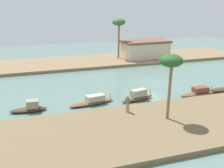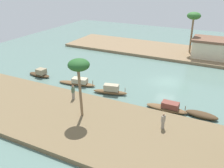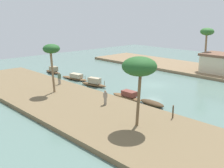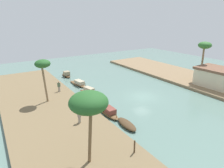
{
  "view_description": "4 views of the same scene",
  "coord_description": "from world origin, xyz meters",
  "px_view_note": "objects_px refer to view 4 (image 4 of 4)",
  "views": [
    {
      "loc": [
        -18.08,
        -34.86,
        11.17
      ],
      "look_at": [
        -6.52,
        -1.52,
        0.58
      ],
      "focal_mm": 46.31,
      "sensor_mm": 36.0,
      "label": 1
    },
    {
      "loc": [
        7.38,
        -31.51,
        13.69
      ],
      "look_at": [
        -5.82,
        -5.25,
        0.63
      ],
      "focal_mm": 40.07,
      "sensor_mm": 36.0,
      "label": 2
    },
    {
      "loc": [
        23.97,
        -30.96,
        10.07
      ],
      "look_at": [
        -2.99,
        -5.38,
        0.52
      ],
      "focal_mm": 44.33,
      "sensor_mm": 36.0,
      "label": 3
    },
    {
      "loc": [
        21.0,
        -19.2,
        11.69
      ],
      "look_at": [
        -5.25,
        -2.36,
        1.02
      ],
      "focal_mm": 31.07,
      "sensor_mm": 36.0,
      "label": 4
    }
  ],
  "objects_px": {
    "mooring_post": "(134,147)",
    "sampan_foreground": "(108,112)",
    "person_by_mooring": "(59,87)",
    "riverside_building": "(223,79)",
    "palm_tree_left_far": "(89,103)",
    "person_on_near_bank": "(79,117)",
    "sampan_upstream_small": "(79,83)",
    "palm_tree_left_near": "(43,65)",
    "palm_tree_right_tall": "(205,47)",
    "sampan_midstream": "(66,75)",
    "sampan_downstream_large": "(127,124)",
    "sampan_open_hull": "(89,92)"
  },
  "relations": [
    {
      "from": "sampan_foreground",
      "to": "person_by_mooring",
      "type": "xyz_separation_m",
      "value": [
        -10.21,
        -2.95,
        0.82
      ]
    },
    {
      "from": "sampan_downstream_large",
      "to": "palm_tree_right_tall",
      "type": "height_order",
      "value": "palm_tree_right_tall"
    },
    {
      "from": "mooring_post",
      "to": "sampan_foreground",
      "type": "bearing_deg",
      "value": 164.32
    },
    {
      "from": "sampan_downstream_large",
      "to": "riverside_building",
      "type": "xyz_separation_m",
      "value": [
        -0.64,
        20.47,
        1.81
      ]
    },
    {
      "from": "sampan_open_hull",
      "to": "palm_tree_right_tall",
      "type": "bearing_deg",
      "value": 62.18
    },
    {
      "from": "sampan_upstream_small",
      "to": "palm_tree_left_near",
      "type": "distance_m",
      "value": 10.28
    },
    {
      "from": "person_on_near_bank",
      "to": "person_by_mooring",
      "type": "distance_m",
      "value": 10.93
    },
    {
      "from": "person_by_mooring",
      "to": "palm_tree_left_far",
      "type": "distance_m",
      "value": 17.88
    },
    {
      "from": "person_on_near_bank",
      "to": "palm_tree_left_near",
      "type": "xyz_separation_m",
      "value": [
        -7.97,
        -1.51,
        4.53
      ]
    },
    {
      "from": "palm_tree_right_tall",
      "to": "riverside_building",
      "type": "bearing_deg",
      "value": -13.0
    },
    {
      "from": "sampan_foreground",
      "to": "mooring_post",
      "type": "relative_size",
      "value": 3.68
    },
    {
      "from": "riverside_building",
      "to": "sampan_midstream",
      "type": "bearing_deg",
      "value": -140.29
    },
    {
      "from": "person_on_near_bank",
      "to": "mooring_post",
      "type": "bearing_deg",
      "value": -58.41
    },
    {
      "from": "sampan_open_hull",
      "to": "sampan_downstream_large",
      "type": "bearing_deg",
      "value": -16.45
    },
    {
      "from": "mooring_post",
      "to": "riverside_building",
      "type": "relative_size",
      "value": 0.14
    },
    {
      "from": "person_on_near_bank",
      "to": "sampan_midstream",
      "type": "bearing_deg",
      "value": 90.71
    },
    {
      "from": "sampan_open_hull",
      "to": "palm_tree_left_near",
      "type": "relative_size",
      "value": 0.72
    },
    {
      "from": "sampan_foreground",
      "to": "mooring_post",
      "type": "height_order",
      "value": "mooring_post"
    },
    {
      "from": "sampan_upstream_small",
      "to": "palm_tree_left_near",
      "type": "xyz_separation_m",
      "value": [
        5.19,
        -7.08,
        5.35
      ]
    },
    {
      "from": "sampan_open_hull",
      "to": "palm_tree_left_near",
      "type": "height_order",
      "value": "palm_tree_left_near"
    },
    {
      "from": "sampan_foreground",
      "to": "mooring_post",
      "type": "xyz_separation_m",
      "value": [
        8.01,
        -2.25,
        0.69
      ]
    },
    {
      "from": "palm_tree_left_far",
      "to": "riverside_building",
      "type": "relative_size",
      "value": 0.7
    },
    {
      "from": "mooring_post",
      "to": "palm_tree_left_far",
      "type": "height_order",
      "value": "palm_tree_left_far"
    },
    {
      "from": "sampan_open_hull",
      "to": "palm_tree_left_near",
      "type": "bearing_deg",
      "value": -102.62
    },
    {
      "from": "sampan_upstream_small",
      "to": "person_by_mooring",
      "type": "distance_m",
      "value": 4.97
    },
    {
      "from": "person_by_mooring",
      "to": "riverside_building",
      "type": "height_order",
      "value": "riverside_building"
    },
    {
      "from": "sampan_upstream_small",
      "to": "person_by_mooring",
      "type": "height_order",
      "value": "person_by_mooring"
    },
    {
      "from": "sampan_upstream_small",
      "to": "palm_tree_left_near",
      "type": "bearing_deg",
      "value": -63.04
    },
    {
      "from": "palm_tree_right_tall",
      "to": "riverside_building",
      "type": "xyz_separation_m",
      "value": [
        4.8,
        -1.11,
        -4.61
      ]
    },
    {
      "from": "sampan_midstream",
      "to": "sampan_open_hull",
      "type": "relative_size",
      "value": 0.85
    },
    {
      "from": "sampan_upstream_small",
      "to": "person_by_mooring",
      "type": "xyz_separation_m",
      "value": [
        2.31,
        -4.32,
        0.84
      ]
    },
    {
      "from": "person_on_near_bank",
      "to": "palm_tree_left_far",
      "type": "bearing_deg",
      "value": -88.63
    },
    {
      "from": "mooring_post",
      "to": "palm_tree_left_far",
      "type": "distance_m",
      "value": 5.99
    },
    {
      "from": "person_on_near_bank",
      "to": "palm_tree_left_far",
      "type": "xyz_separation_m",
      "value": [
        6.2,
        -1.7,
        4.48
      ]
    },
    {
      "from": "palm_tree_left_near",
      "to": "palm_tree_right_tall",
      "type": "height_order",
      "value": "palm_tree_right_tall"
    },
    {
      "from": "person_by_mooring",
      "to": "riverside_building",
      "type": "bearing_deg",
      "value": 141.85
    },
    {
      "from": "palm_tree_left_near",
      "to": "palm_tree_right_tall",
      "type": "distance_m",
      "value": 28.12
    },
    {
      "from": "sampan_midstream",
      "to": "mooring_post",
      "type": "xyz_separation_m",
      "value": [
        27.13,
        -3.72,
        0.65
      ]
    },
    {
      "from": "sampan_downstream_large",
      "to": "mooring_post",
      "type": "xyz_separation_m",
      "value": [
        4.48,
        -2.53,
        0.81
      ]
    },
    {
      "from": "person_on_near_bank",
      "to": "palm_tree_left_near",
      "type": "distance_m",
      "value": 9.29
    },
    {
      "from": "person_on_near_bank",
      "to": "sampan_foreground",
      "type": "bearing_deg",
      "value": 25.58
    },
    {
      "from": "sampan_upstream_small",
      "to": "palm_tree_left_far",
      "type": "xyz_separation_m",
      "value": [
        19.37,
        -7.27,
        5.3
      ]
    },
    {
      "from": "sampan_foreground",
      "to": "palm_tree_right_tall",
      "type": "xyz_separation_m",
      "value": [
        -1.91,
        21.86,
        6.3
      ]
    },
    {
      "from": "mooring_post",
      "to": "sampan_midstream",
      "type": "bearing_deg",
      "value": 172.19
    },
    {
      "from": "sampan_upstream_small",
      "to": "sampan_open_hull",
      "type": "bearing_deg",
      "value": -14.39
    },
    {
      "from": "palm_tree_left_far",
      "to": "person_on_near_bank",
      "type": "bearing_deg",
      "value": 164.65
    },
    {
      "from": "sampan_midstream",
      "to": "palm_tree_left_far",
      "type": "relative_size",
      "value": 0.61
    },
    {
      "from": "sampan_downstream_large",
      "to": "palm_tree_left_near",
      "type": "bearing_deg",
      "value": -147.13
    },
    {
      "from": "mooring_post",
      "to": "palm_tree_left_near",
      "type": "height_order",
      "value": "palm_tree_left_near"
    },
    {
      "from": "person_on_near_bank",
      "to": "palm_tree_left_far",
      "type": "height_order",
      "value": "palm_tree_left_far"
    }
  ]
}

